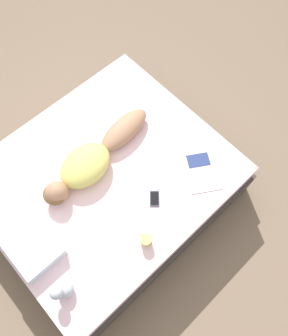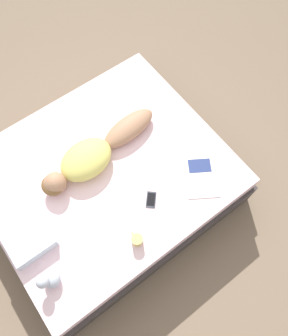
# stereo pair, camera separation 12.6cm
# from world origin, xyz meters

# --- Properties ---
(ground_plane) EXTENTS (12.00, 12.00, 0.00)m
(ground_plane) POSITION_xyz_m (0.00, 0.00, 0.00)
(ground_plane) COLOR #7A6651
(bed) EXTENTS (1.85, 2.13, 0.53)m
(bed) POSITION_xyz_m (0.00, 0.00, 0.26)
(bed) COLOR #383333
(bed) RESTS_ON ground_plane
(person) EXTENTS (0.40, 1.22, 0.20)m
(person) POSITION_xyz_m (0.14, 0.01, 0.63)
(person) COLOR #A37556
(person) RESTS_ON bed
(open_magazine) EXTENTS (0.49, 0.45, 0.01)m
(open_magazine) POSITION_xyz_m (-0.56, -0.64, 0.54)
(open_magazine) COLOR silver
(open_magazine) RESTS_ON bed
(coffee_mug) EXTENTS (0.13, 0.09, 0.10)m
(coffee_mug) POSITION_xyz_m (-0.68, 0.14, 0.58)
(coffee_mug) COLOR tan
(coffee_mug) RESTS_ON bed
(cell_phone) EXTENTS (0.16, 0.16, 0.01)m
(cell_phone) POSITION_xyz_m (-0.47, -0.16, 0.54)
(cell_phone) COLOR #333842
(cell_phone) RESTS_ON bed
(plush_toy) EXTENTS (0.14, 0.16, 0.20)m
(plush_toy) POSITION_xyz_m (-0.54, 0.84, 0.62)
(plush_toy) COLOR #B2BCCC
(plush_toy) RESTS_ON bed
(pillow) EXTENTS (0.58, 0.34, 0.11)m
(pillow) POSITION_xyz_m (-0.04, 0.83, 0.59)
(pillow) COLOR silver
(pillow) RESTS_ON bed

